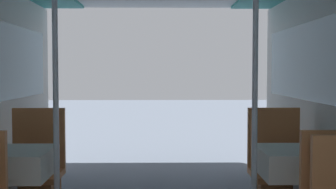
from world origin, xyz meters
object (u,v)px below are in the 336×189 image
Objects in this scene: dining_table_right_1 at (299,166)px; support_pole_right_1 at (255,108)px; dining_table_left_1 at (11,166)px; support_pole_left_1 at (56,108)px; chair_right_far_1 at (278,189)px.

support_pole_right_1 is (-0.34, 0.00, 0.43)m from dining_table_right_1.
support_pole_left_1 is (0.34, 0.00, 0.43)m from dining_table_left_1.
chair_right_far_1 is at bearing 90.00° from dining_table_right_1.
dining_table_left_1 is 1.85m from support_pole_right_1.
dining_table_left_1 is at bearing 16.02° from chair_right_far_1.
support_pole_left_1 is at bearing 180.00° from support_pole_right_1.
support_pole_right_1 is (-0.34, -0.61, 0.76)m from chair_right_far_1.
chair_right_far_1 is 0.47× the size of support_pole_right_1.
dining_table_right_1 is at bearing 0.00° from support_pole_left_1.
dining_table_left_1 is at bearing 180.00° from dining_table_right_1.
dining_table_right_1 is at bearing 0.00° from support_pole_right_1.
support_pole_left_1 is at bearing 180.00° from dining_table_right_1.
support_pole_left_1 reaches higher than dining_table_left_1.
chair_right_far_1 is 1.03m from support_pole_right_1.
chair_right_far_1 is (2.13, 0.61, -0.33)m from dining_table_left_1.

